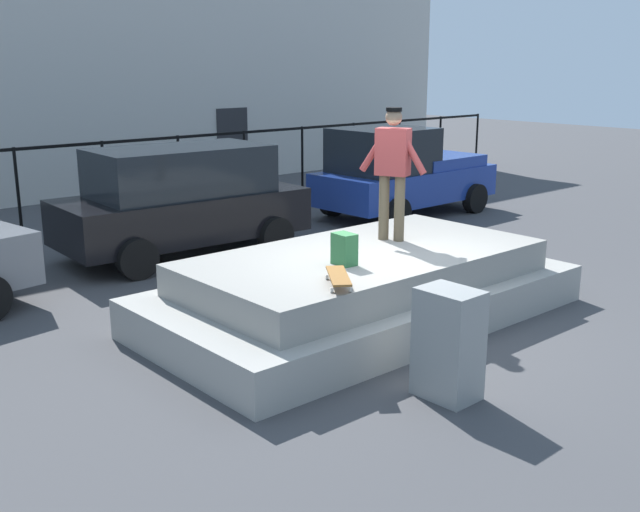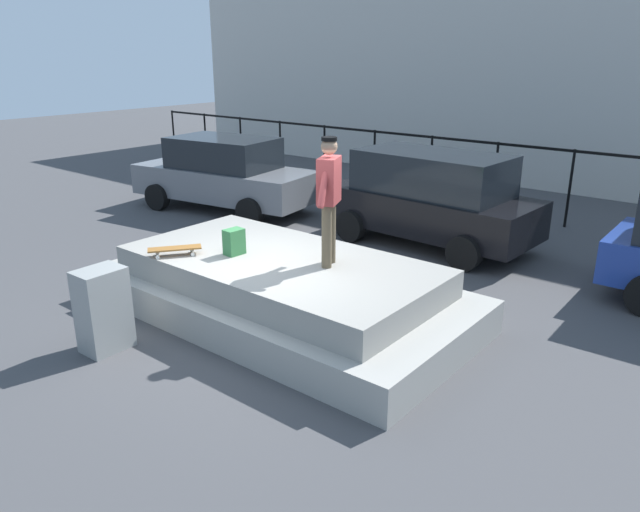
{
  "view_description": "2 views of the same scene",
  "coord_description": "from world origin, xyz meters",
  "px_view_note": "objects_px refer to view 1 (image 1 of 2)",
  "views": [
    {
      "loc": [
        -6.58,
        -6.14,
        3.24
      ],
      "look_at": [
        0.09,
        1.46,
        0.61
      ],
      "focal_mm": 42.24,
      "sensor_mm": 36.0,
      "label": 1
    },
    {
      "loc": [
        5.55,
        -5.49,
        3.73
      ],
      "look_at": [
        -0.24,
        1.63,
        0.56
      ],
      "focal_mm": 33.56,
      "sensor_mm": 36.0,
      "label": 2
    }
  ],
  "objects_px": {
    "skateboarder": "(393,164)",
    "car_black_hatchback_mid": "(182,199)",
    "car_blue_pickup_far": "(401,172)",
    "utility_box": "(448,344)",
    "skateboard": "(339,276)",
    "backpack": "(344,249)"
  },
  "relations": [
    {
      "from": "skateboard",
      "to": "utility_box",
      "type": "bearing_deg",
      "value": -80.79
    },
    {
      "from": "skateboarder",
      "to": "car_black_hatchback_mid",
      "type": "xyz_separation_m",
      "value": [
        -0.72,
        4.19,
        -0.95
      ]
    },
    {
      "from": "backpack",
      "to": "utility_box",
      "type": "distance_m",
      "value": 2.05
    },
    {
      "from": "backpack",
      "to": "utility_box",
      "type": "bearing_deg",
      "value": -7.96
    },
    {
      "from": "car_blue_pickup_far",
      "to": "utility_box",
      "type": "distance_m",
      "value": 9.15
    },
    {
      "from": "skateboarder",
      "to": "backpack",
      "type": "relative_size",
      "value": 4.64
    },
    {
      "from": "skateboarder",
      "to": "utility_box",
      "type": "xyz_separation_m",
      "value": [
        -1.76,
        -2.46,
        -1.36
      ]
    },
    {
      "from": "backpack",
      "to": "car_black_hatchback_mid",
      "type": "relative_size",
      "value": 0.09
    },
    {
      "from": "skateboarder",
      "to": "utility_box",
      "type": "distance_m",
      "value": 3.32
    },
    {
      "from": "car_black_hatchback_mid",
      "to": "utility_box",
      "type": "relative_size",
      "value": 3.83
    },
    {
      "from": "car_blue_pickup_far",
      "to": "skateboarder",
      "type": "bearing_deg",
      "value": -138.41
    },
    {
      "from": "car_black_hatchback_mid",
      "to": "skateboard",
      "type": "bearing_deg",
      "value": -103.37
    },
    {
      "from": "backpack",
      "to": "car_black_hatchback_mid",
      "type": "distance_m",
      "value": 4.75
    },
    {
      "from": "skateboarder",
      "to": "car_blue_pickup_far",
      "type": "relative_size",
      "value": 0.42
    },
    {
      "from": "skateboarder",
      "to": "utility_box",
      "type": "height_order",
      "value": "skateboarder"
    },
    {
      "from": "backpack",
      "to": "car_blue_pickup_far",
      "type": "xyz_separation_m",
      "value": [
        5.96,
        4.61,
        -0.15
      ]
    },
    {
      "from": "skateboard",
      "to": "backpack",
      "type": "height_order",
      "value": "backpack"
    },
    {
      "from": "skateboarder",
      "to": "car_black_hatchback_mid",
      "type": "relative_size",
      "value": 0.42
    },
    {
      "from": "utility_box",
      "to": "skateboard",
      "type": "bearing_deg",
      "value": 98.24
    },
    {
      "from": "skateboard",
      "to": "car_black_hatchback_mid",
      "type": "xyz_separation_m",
      "value": [
        1.26,
        5.3,
        -0.02
      ]
    },
    {
      "from": "skateboarder",
      "to": "car_black_hatchback_mid",
      "type": "bearing_deg",
      "value": 99.8
    },
    {
      "from": "backpack",
      "to": "car_blue_pickup_far",
      "type": "distance_m",
      "value": 7.53
    }
  ]
}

